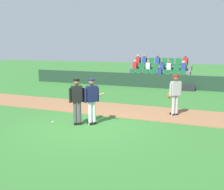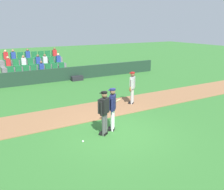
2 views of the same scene
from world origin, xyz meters
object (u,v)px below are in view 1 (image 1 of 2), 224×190
object	(u,v)px
batter_navy_jersey	(92,100)
baseball	(53,122)
equipment_bag	(188,88)
runner_grey_jersey	(175,94)
umpire_home_plate	(77,99)

from	to	relation	value
batter_navy_jersey	baseball	bearing A→B (deg)	-164.51
batter_navy_jersey	equipment_bag	xyz separation A→B (m)	(2.52, 9.56, -0.79)
baseball	equipment_bag	world-z (taller)	equipment_bag
runner_grey_jersey	equipment_bag	size ratio (longest dim) A/B	1.96
batter_navy_jersey	baseball	world-z (taller)	batter_navy_jersey
batter_navy_jersey	equipment_bag	size ratio (longest dim) A/B	1.96
umpire_home_plate	baseball	xyz separation A→B (m)	(-1.00, -0.19, -0.96)
umpire_home_plate	equipment_bag	world-z (taller)	umpire_home_plate
baseball	equipment_bag	size ratio (longest dim) A/B	0.08
runner_grey_jersey	baseball	world-z (taller)	runner_grey_jersey
batter_navy_jersey	baseball	distance (m)	1.83
batter_navy_jersey	baseball	size ratio (longest dim) A/B	23.78
runner_grey_jersey	equipment_bag	world-z (taller)	runner_grey_jersey
runner_grey_jersey	baseball	size ratio (longest dim) A/B	23.78
batter_navy_jersey	runner_grey_jersey	xyz separation A→B (m)	(2.71, 2.51, -0.01)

